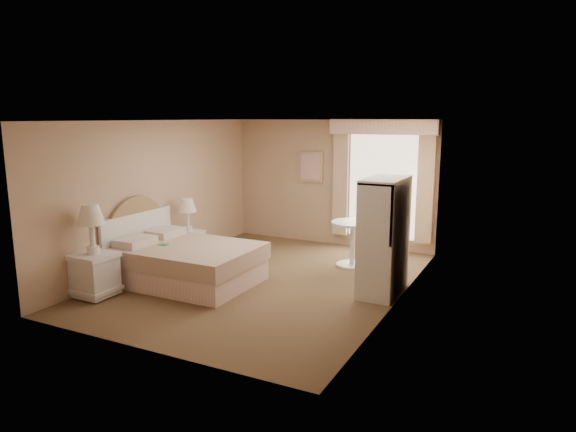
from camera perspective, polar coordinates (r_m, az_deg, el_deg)
The scene contains 9 objects.
room at distance 7.90m, azimuth -2.55°, elevation 1.45°, with size 4.21×5.51×2.51m.
window at distance 9.93m, azimuth 10.34°, elevation 3.77°, with size 2.05×0.22×2.51m.
framed_art at distance 10.47m, azimuth 2.55°, elevation 5.45°, with size 0.52×0.04×0.62m.
bed at distance 8.22m, azimuth -11.49°, elevation -4.91°, with size 2.08×1.58×1.40m.
nightstand_near at distance 7.86m, azimuth -20.74°, elevation -4.90°, with size 0.55×0.55×1.33m.
nightstand_far at distance 9.43m, azimuth -11.01°, elevation -2.33°, with size 0.46×0.46×1.11m.
round_table at distance 8.94m, azimuth 7.17°, elevation -2.27°, with size 0.74×0.74×0.78m.
cafe_chair at distance 8.87m, azimuth 10.09°, elevation -2.42°, with size 0.56×0.56×0.91m.
armoire at distance 7.59m, azimuth 10.62°, elevation -3.31°, with size 0.51×1.03×1.71m.
Camera 1 is at (3.80, -6.80, 2.56)m, focal length 32.00 mm.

